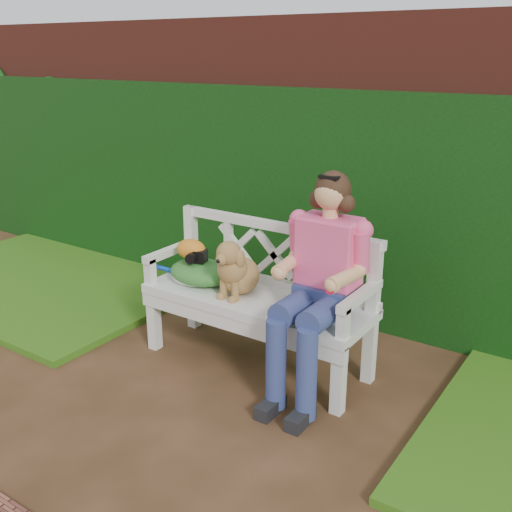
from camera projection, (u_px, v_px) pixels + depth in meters
The scene contains 11 objects.
ground at pixel (195, 417), 3.37m from camera, with size 60.00×60.00×0.00m, color #372513.
brick_wall at pixel (352, 170), 4.50m from camera, with size 10.00×0.30×2.20m, color maroon.
ivy_hedge at pixel (337, 209), 4.41m from camera, with size 10.00×0.18×1.70m, color #154412.
grass_left at pixel (52, 279), 5.34m from camera, with size 2.60×2.00×0.05m, color #235712.
garden_bench at pixel (256, 330), 3.87m from camera, with size 1.58×0.60×0.48m, color white, non-canonical shape.
seated_woman at pixel (324, 291), 3.47m from camera, with size 0.54×0.72×1.27m, color #E93846, non-canonical shape.
dog at pixel (238, 266), 3.76m from camera, with size 0.26×0.35×0.38m, color #BC713C, non-canonical shape.
tennis_racket at pixel (193, 276), 4.08m from camera, with size 0.68×0.28×0.03m, color white, non-canonical shape.
green_bag at pixel (201, 271), 4.00m from camera, with size 0.45×0.35×0.15m, color #22991B, non-canonical shape.
camera_item at pixel (197, 256), 3.95m from camera, with size 0.12×0.09×0.08m, color black.
baseball_glove at pixel (191, 249), 3.99m from camera, with size 0.21×0.16×0.14m, color orange.
Camera 1 is at (1.90, -2.20, 1.96)m, focal length 42.00 mm.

